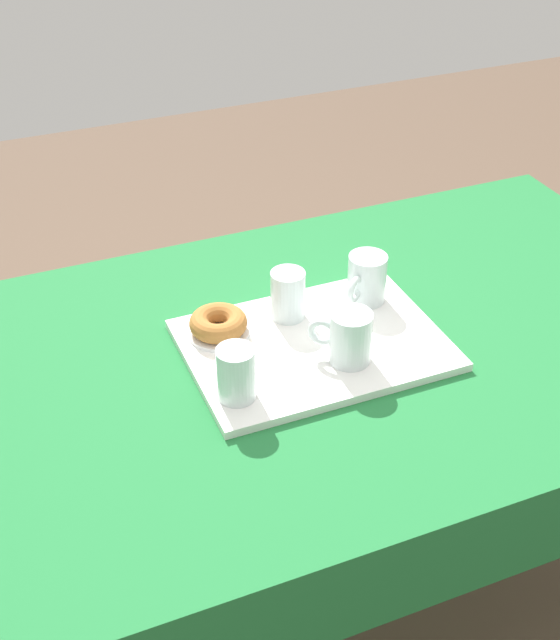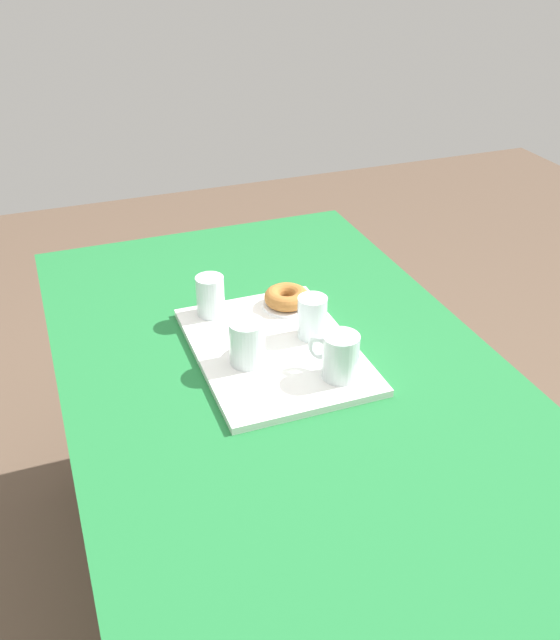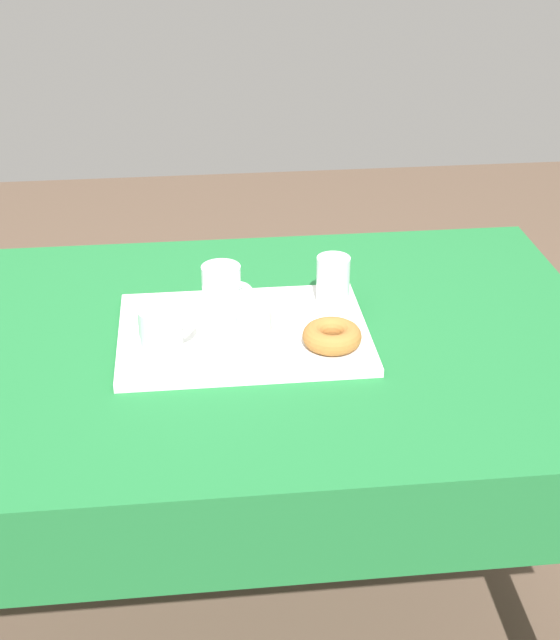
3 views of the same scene
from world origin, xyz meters
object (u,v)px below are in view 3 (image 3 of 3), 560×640
at_px(sugar_donut_left, 332,336).
at_px(dining_table, 216,380).
at_px(water_glass_near, 254,334).
at_px(tea_mug_left, 222,291).
at_px(donut_plate_left, 332,347).
at_px(serving_tray, 244,334).
at_px(tea_mug_right, 162,335).
at_px(water_glass_far, 333,282).

bearing_deg(sugar_donut_left, dining_table, 157.33).
bearing_deg(water_glass_near, tea_mug_left, 105.73).
xyz_separation_m(tea_mug_left, donut_plate_left, (0.18, -0.16, -0.04)).
distance_m(serving_tray, tea_mug_left, 0.10).
relative_size(tea_mug_right, donut_plate_left, 0.91).
relative_size(tea_mug_right, water_glass_near, 1.07).
height_order(serving_tray, sugar_donut_left, sugar_donut_left).
relative_size(dining_table, sugar_donut_left, 14.01).
xyz_separation_m(water_glass_near, donut_plate_left, (0.14, 0.01, -0.04)).
bearing_deg(serving_tray, water_glass_far, 27.62).
bearing_deg(water_glass_near, serving_tray, 98.05).
bearing_deg(dining_table, serving_tray, -5.12).
height_order(dining_table, serving_tray, serving_tray).
relative_size(serving_tray, water_glass_far, 4.82).
distance_m(serving_tray, water_glass_near, 0.10).
height_order(tea_mug_left, donut_plate_left, tea_mug_left).
bearing_deg(tea_mug_right, water_glass_near, -2.63).
height_order(serving_tray, water_glass_near, water_glass_near).
xyz_separation_m(dining_table, donut_plate_left, (0.21, -0.09, 0.11)).
distance_m(dining_table, tea_mug_left, 0.17).
relative_size(serving_tray, donut_plate_left, 4.11).
relative_size(serving_tray, water_glass_near, 4.82).
height_order(water_glass_near, water_glass_far, same).
bearing_deg(tea_mug_left, water_glass_far, 4.98).
relative_size(tea_mug_right, sugar_donut_left, 0.96).
distance_m(dining_table, tea_mug_right, 0.20).
relative_size(tea_mug_left, water_glass_far, 1.06).
bearing_deg(serving_tray, donut_plate_left, -28.23).
relative_size(donut_plate_left, sugar_donut_left, 1.06).
xyz_separation_m(tea_mug_right, water_glass_far, (0.33, 0.17, -0.00)).
height_order(tea_mug_right, sugar_donut_left, tea_mug_right).
relative_size(water_glass_near, sugar_donut_left, 0.90).
height_order(serving_tray, tea_mug_left, tea_mug_left).
height_order(dining_table, water_glass_near, water_glass_near).
bearing_deg(tea_mug_right, sugar_donut_left, -0.21).
bearing_deg(serving_tray, tea_mug_right, -151.39).
height_order(tea_mug_left, tea_mug_right, same).
bearing_deg(sugar_donut_left, serving_tray, 151.77).
bearing_deg(dining_table, tea_mug_left, 73.32).
bearing_deg(tea_mug_right, water_glass_far, 28.07).
bearing_deg(dining_table, water_glass_far, 20.83).
bearing_deg(dining_table, water_glass_near, -53.93).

